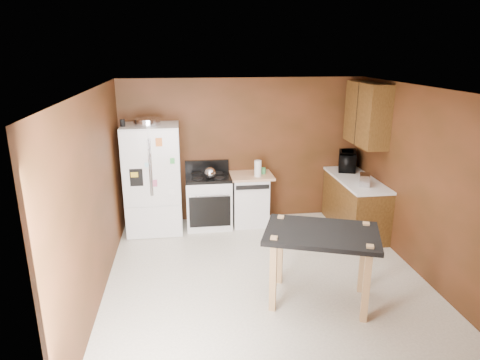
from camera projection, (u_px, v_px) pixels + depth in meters
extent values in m
plane|color=white|center=(266.00, 278.00, 5.75)|extent=(4.50, 4.50, 0.00)
plane|color=white|center=(270.00, 90.00, 5.01)|extent=(4.50, 4.50, 0.00)
plane|color=#5C2D18|center=(243.00, 150.00, 7.51)|extent=(4.20, 0.00, 4.20)
plane|color=#5C2D18|center=(325.00, 283.00, 3.25)|extent=(4.20, 0.00, 4.20)
plane|color=#5C2D18|center=(95.00, 198.00, 5.12)|extent=(0.00, 4.50, 4.50)
plane|color=#5C2D18|center=(424.00, 184.00, 5.65)|extent=(0.00, 4.50, 4.50)
cylinder|color=silver|center=(147.00, 122.00, 6.77)|extent=(0.43, 0.43, 0.11)
cylinder|color=black|center=(122.00, 123.00, 6.64)|extent=(0.07, 0.07, 0.11)
sphere|color=silver|center=(210.00, 173.00, 7.06)|extent=(0.19, 0.19, 0.19)
cylinder|color=white|center=(258.00, 168.00, 7.20)|extent=(0.13, 0.13, 0.27)
cylinder|color=#45B561|center=(263.00, 171.00, 7.38)|extent=(0.11, 0.11, 0.10)
cube|color=silver|center=(365.00, 180.00, 6.71)|extent=(0.24, 0.29, 0.18)
imported|color=black|center=(347.00, 161.00, 7.57)|extent=(0.53, 0.63, 0.30)
cube|color=white|center=(153.00, 179.00, 7.06)|extent=(0.90, 0.75, 1.80)
cube|color=white|center=(136.00, 169.00, 6.59)|extent=(0.43, 0.02, 1.20)
cube|color=white|center=(165.00, 168.00, 6.64)|extent=(0.43, 0.02, 1.20)
cube|color=white|center=(154.00, 223.00, 6.88)|extent=(0.88, 0.02, 0.54)
cube|color=black|center=(136.00, 177.00, 6.62)|extent=(0.20, 0.01, 0.28)
cylinder|color=silver|center=(149.00, 168.00, 6.58)|extent=(0.02, 0.02, 0.90)
cylinder|color=silver|center=(151.00, 168.00, 6.59)|extent=(0.02, 0.02, 0.90)
cube|color=orange|center=(159.00, 142.00, 6.49)|extent=(0.10, 0.00, 0.13)
cube|color=green|center=(172.00, 161.00, 6.60)|extent=(0.07, 0.00, 0.09)
cube|color=gold|center=(134.00, 175.00, 6.58)|extent=(0.11, 0.00, 0.08)
cube|color=#CB5A86|center=(155.00, 183.00, 6.67)|extent=(0.08, 0.00, 0.11)
cube|color=white|center=(171.00, 192.00, 6.74)|extent=(0.09, 0.00, 0.10)
cube|color=#AAEAFF|center=(147.00, 165.00, 6.57)|extent=(0.07, 0.00, 0.07)
cube|color=white|center=(209.00, 202.00, 7.37)|extent=(0.76, 0.65, 0.85)
cube|color=black|center=(208.00, 177.00, 7.23)|extent=(0.76, 0.65, 0.05)
cube|color=black|center=(207.00, 166.00, 7.47)|extent=(0.76, 0.06, 0.20)
cube|color=black|center=(210.00, 212.00, 7.06)|extent=(0.68, 0.02, 0.52)
cylinder|color=silver|center=(210.00, 195.00, 6.97)|extent=(0.62, 0.02, 0.02)
cylinder|color=black|center=(197.00, 173.00, 7.35)|extent=(0.17, 0.17, 0.02)
cylinder|color=black|center=(218.00, 173.00, 7.40)|extent=(0.17, 0.17, 0.02)
cylinder|color=black|center=(198.00, 179.00, 7.05)|extent=(0.17, 0.17, 0.02)
cylinder|color=black|center=(219.00, 178.00, 7.10)|extent=(0.17, 0.17, 0.02)
cube|color=white|center=(250.00, 200.00, 7.48)|extent=(0.60, 0.60, 0.85)
cube|color=black|center=(253.00, 187.00, 7.09)|extent=(0.56, 0.02, 0.07)
cube|color=tan|center=(250.00, 176.00, 7.35)|extent=(0.78, 0.62, 0.04)
cube|color=brown|center=(355.00, 205.00, 7.22)|extent=(0.60, 1.55, 0.86)
cube|color=white|center=(357.00, 180.00, 7.09)|extent=(0.63, 1.58, 0.04)
cube|color=brown|center=(367.00, 114.00, 6.89)|extent=(0.35, 1.05, 1.00)
cube|color=black|center=(356.00, 114.00, 6.86)|extent=(0.01, 0.01, 1.00)
cube|color=black|center=(322.00, 234.00, 5.00)|extent=(1.53, 1.26, 0.05)
cube|color=tan|center=(280.00, 250.00, 5.53)|extent=(0.10, 0.10, 0.94)
cube|color=tan|center=(363.00, 258.00, 5.32)|extent=(0.10, 0.10, 0.94)
cube|color=tan|center=(273.00, 274.00, 4.93)|extent=(0.10, 0.10, 0.94)
cube|color=tan|center=(366.00, 284.00, 4.72)|extent=(0.10, 0.10, 0.94)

